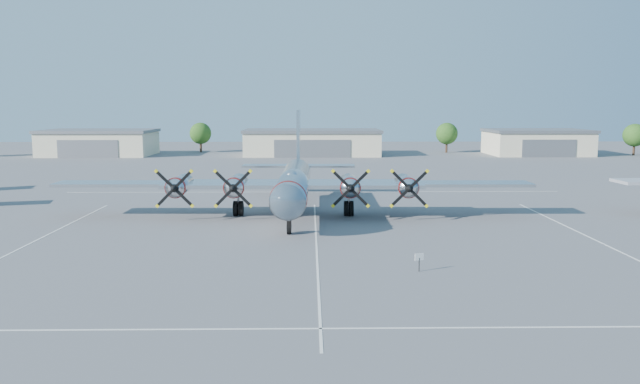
{
  "coord_description": "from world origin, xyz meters",
  "views": [
    {
      "loc": [
        -0.49,
        -50.44,
        10.56
      ],
      "look_at": [
        0.37,
        2.09,
        3.2
      ],
      "focal_mm": 35.0,
      "sensor_mm": 36.0,
      "label": 1
    }
  ],
  "objects_px": {
    "hangar_west": "(99,142)",
    "hangar_center": "(312,142)",
    "hangar_east": "(537,142)",
    "tree_west": "(200,133)",
    "tree_far_east": "(635,135)",
    "tree_east": "(447,134)",
    "main_bomber_b29": "(294,212)",
    "info_placard": "(419,259)"
  },
  "relations": [
    {
      "from": "hangar_west",
      "to": "main_bomber_b29",
      "type": "height_order",
      "value": "hangar_west"
    },
    {
      "from": "tree_east",
      "to": "main_bomber_b29",
      "type": "height_order",
      "value": "tree_east"
    },
    {
      "from": "tree_west",
      "to": "tree_far_east",
      "type": "relative_size",
      "value": 1.0
    },
    {
      "from": "hangar_west",
      "to": "tree_far_east",
      "type": "height_order",
      "value": "tree_far_east"
    },
    {
      "from": "tree_far_east",
      "to": "info_placard",
      "type": "distance_m",
      "value": 110.58
    },
    {
      "from": "hangar_west",
      "to": "tree_far_east",
      "type": "relative_size",
      "value": 3.4
    },
    {
      "from": "tree_west",
      "to": "main_bomber_b29",
      "type": "distance_m",
      "value": 82.84
    },
    {
      "from": "tree_west",
      "to": "info_placard",
      "type": "height_order",
      "value": "tree_west"
    },
    {
      "from": "main_bomber_b29",
      "to": "info_placard",
      "type": "bearing_deg",
      "value": -68.18
    },
    {
      "from": "hangar_west",
      "to": "hangar_east",
      "type": "relative_size",
      "value": 1.1
    },
    {
      "from": "hangar_east",
      "to": "main_bomber_b29",
      "type": "relative_size",
      "value": 0.46
    },
    {
      "from": "tree_west",
      "to": "tree_far_east",
      "type": "distance_m",
      "value": 93.54
    },
    {
      "from": "tree_far_east",
      "to": "tree_west",
      "type": "bearing_deg",
      "value": 173.86
    },
    {
      "from": "hangar_west",
      "to": "hangar_center",
      "type": "height_order",
      "value": "same"
    },
    {
      "from": "hangar_west",
      "to": "tree_west",
      "type": "relative_size",
      "value": 3.4
    },
    {
      "from": "tree_west",
      "to": "tree_east",
      "type": "height_order",
      "value": "same"
    },
    {
      "from": "tree_east",
      "to": "main_bomber_b29",
      "type": "relative_size",
      "value": 0.15
    },
    {
      "from": "tree_east",
      "to": "info_placard",
      "type": "height_order",
      "value": "tree_east"
    },
    {
      "from": "tree_far_east",
      "to": "main_bomber_b29",
      "type": "height_order",
      "value": "tree_far_east"
    },
    {
      "from": "tree_east",
      "to": "tree_far_east",
      "type": "height_order",
      "value": "same"
    },
    {
      "from": "tree_east",
      "to": "tree_far_east",
      "type": "relative_size",
      "value": 1.0
    },
    {
      "from": "hangar_west",
      "to": "tree_east",
      "type": "relative_size",
      "value": 3.4
    },
    {
      "from": "hangar_east",
      "to": "tree_west",
      "type": "xyz_separation_m",
      "value": [
        -73.0,
        8.04,
        1.51
      ]
    },
    {
      "from": "info_placard",
      "to": "hangar_center",
      "type": "bearing_deg",
      "value": 76.54
    },
    {
      "from": "hangar_east",
      "to": "hangar_west",
      "type": "bearing_deg",
      "value": -180.0
    },
    {
      "from": "hangar_west",
      "to": "hangar_center",
      "type": "xyz_separation_m",
      "value": [
        45.0,
        -0.0,
        -0.0
      ]
    },
    {
      "from": "hangar_east",
      "to": "tree_west",
      "type": "height_order",
      "value": "tree_west"
    },
    {
      "from": "hangar_center",
      "to": "tree_far_east",
      "type": "relative_size",
      "value": 4.31
    },
    {
      "from": "hangar_east",
      "to": "info_placard",
      "type": "bearing_deg",
      "value": -113.88
    },
    {
      "from": "hangar_west",
      "to": "hangar_center",
      "type": "bearing_deg",
      "value": -0.0
    },
    {
      "from": "tree_east",
      "to": "tree_west",
      "type": "bearing_deg",
      "value": 177.92
    },
    {
      "from": "tree_far_east",
      "to": "main_bomber_b29",
      "type": "bearing_deg",
      "value": -135.23
    },
    {
      "from": "hangar_east",
      "to": "tree_far_east",
      "type": "height_order",
      "value": "tree_far_east"
    },
    {
      "from": "info_placard",
      "to": "main_bomber_b29",
      "type": "bearing_deg",
      "value": 93.46
    },
    {
      "from": "tree_far_east",
      "to": "info_placard",
      "type": "bearing_deg",
      "value": -123.82
    },
    {
      "from": "tree_west",
      "to": "main_bomber_b29",
      "type": "xyz_separation_m",
      "value": [
        22.96,
        -79.49,
        -4.22
      ]
    },
    {
      "from": "hangar_center",
      "to": "hangar_east",
      "type": "height_order",
      "value": "same"
    },
    {
      "from": "main_bomber_b29",
      "to": "info_placard",
      "type": "relative_size",
      "value": 38.28
    },
    {
      "from": "hangar_center",
      "to": "tree_west",
      "type": "xyz_separation_m",
      "value": [
        -25.0,
        8.04,
        1.51
      ]
    },
    {
      "from": "tree_west",
      "to": "hangar_east",
      "type": "bearing_deg",
      "value": -6.28
    },
    {
      "from": "hangar_west",
      "to": "hangar_center",
      "type": "distance_m",
      "value": 45.0
    },
    {
      "from": "hangar_center",
      "to": "main_bomber_b29",
      "type": "xyz_separation_m",
      "value": [
        -2.04,
        -71.45,
        -2.71
      ]
    }
  ]
}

